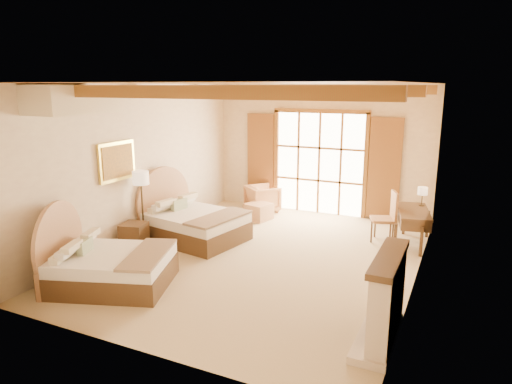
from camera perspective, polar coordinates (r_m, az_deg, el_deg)
The scene contains 19 objects.
floor at distance 8.72m, azimuth 0.74°, elevation -8.08°, with size 7.00×7.00×0.00m, color #CCB387.
wall_back at distance 11.51m, azimuth 8.03°, elevation 5.26°, with size 5.50×5.50×0.00m, color beige.
wall_left at distance 9.72m, azimuth -14.17°, elevation 3.53°, with size 7.00×7.00×0.00m, color beige.
wall_right at distance 7.59m, azimuth 20.04°, elevation 0.48°, with size 7.00×7.00×0.00m, color beige.
ceiling at distance 8.13m, azimuth 0.81°, elevation 13.44°, with size 7.00×7.00×0.00m, color #AD6E35.
ceiling_beams at distance 8.13m, azimuth 0.81°, elevation 12.59°, with size 5.39×4.60×0.18m, color brown, non-canonical shape.
french_doors at distance 11.51m, azimuth 7.89°, elevation 3.50°, with size 3.95×0.08×2.60m.
fireplace at distance 6.07m, azimuth 15.83°, elevation -13.30°, with size 0.46×1.40×1.16m.
painting at distance 9.11m, azimuth -16.97°, elevation 3.68°, with size 0.06×0.95×0.75m.
canopy_valance at distance 7.90m, azimuth -22.03°, elevation 10.69°, with size 0.70×1.40×0.45m, color beige.
bed_near at distance 7.86m, azimuth -18.35°, elevation -8.41°, with size 2.25×1.90×1.20m.
bed_far at distance 9.69m, azimuth -8.33°, elevation -3.62°, with size 2.17×1.77×1.28m.
nightstand at distance 9.29m, azimuth -14.97°, elevation -5.42°, with size 0.45×0.45×0.54m, color #4E341E.
floor_lamp at distance 9.37m, azimuth -14.19°, elevation 1.19°, with size 0.32×0.32×1.51m.
armchair at distance 11.66m, azimuth 0.83°, elevation -0.82°, with size 0.73×0.75×0.68m, color tan.
ottoman at distance 11.02m, azimuth 0.31°, elevation -2.43°, with size 0.54×0.54×0.39m, color tan.
desk at distance 9.78m, azimuth 18.98°, elevation -4.06°, with size 0.83×1.43×0.72m.
desk_chair at distance 9.81m, azimuth 15.71°, elevation -4.12°, with size 0.62×0.60×1.06m.
desk_lamp at distance 10.04m, azimuth 20.11°, elevation 0.04°, with size 0.20×0.20×0.39m.
Camera 1 is at (3.36, -7.40, 3.17)m, focal length 32.00 mm.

